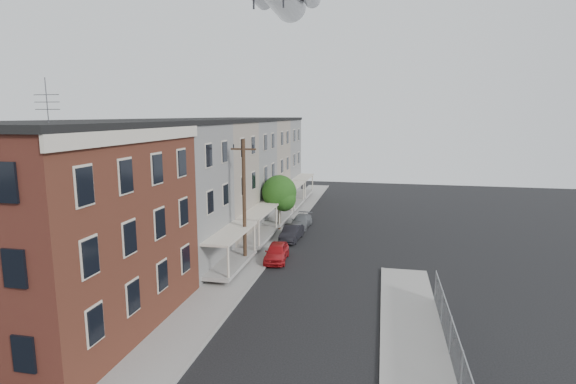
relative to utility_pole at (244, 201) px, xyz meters
name	(u,v)px	position (x,y,z in m)	size (l,w,h in m)	color
sidewalk_left	(268,241)	(0.10, 6.00, -4.61)	(3.00, 62.00, 0.12)	gray
sidewalk_right	(417,376)	(11.10, -12.00, -4.61)	(3.00, 26.00, 0.12)	gray
curb_left	(284,242)	(1.55, 6.00, -4.60)	(0.15, 62.00, 0.14)	gray
curb_right	(381,372)	(9.65, -12.00, -4.60)	(0.15, 26.00, 0.14)	gray
corner_building	(52,227)	(-6.40, -11.00, 0.49)	(10.31, 12.30, 12.15)	#3C1413
row_house_a	(150,195)	(-6.36, -1.50, 0.45)	(11.98, 7.00, 10.30)	slate
row_house_b	(192,181)	(-6.36, 5.50, 0.45)	(11.98, 7.00, 10.30)	#6E6557
row_house_c	(221,171)	(-6.36, 12.50, 0.45)	(11.98, 7.00, 10.30)	slate
row_house_d	(242,163)	(-6.36, 19.50, 0.45)	(11.98, 7.00, 10.30)	#6E6557
row_house_e	(259,158)	(-6.36, 26.50, 0.45)	(11.98, 7.00, 10.30)	slate
chainlink_fence	(462,373)	(12.60, -13.00, -3.68)	(0.06, 18.06, 1.90)	gray
utility_pole	(244,201)	(0.00, 0.00, 0.00)	(1.80, 0.26, 9.00)	black
street_tree	(280,194)	(0.33, 9.92, -1.22)	(3.22, 3.20, 5.20)	black
car_near	(277,252)	(2.00, 1.32, -4.01)	(1.56, 3.88, 1.32)	#B2171B
car_mid	(292,233)	(2.00, 6.96, -4.02)	(1.38, 3.95, 1.30)	black
car_far	(301,221)	(2.00, 11.53, -4.08)	(1.65, 4.07, 1.18)	slate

